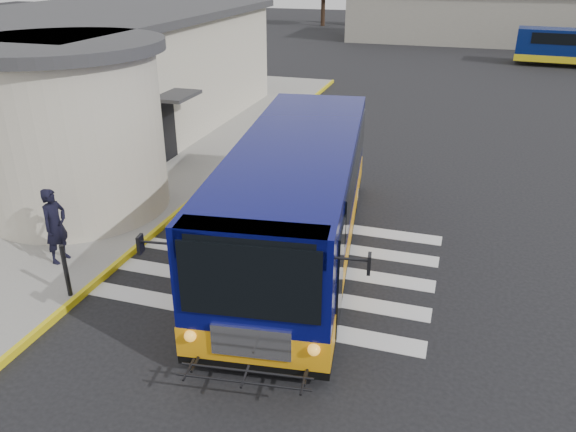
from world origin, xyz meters
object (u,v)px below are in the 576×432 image
(pedestrian_b, at_px, (121,195))
(transit_bus, at_px, (296,203))
(bollard, at_px, (66,271))
(pedestrian_a, at_px, (55,226))

(pedestrian_b, bearing_deg, transit_bus, 90.00)
(transit_bus, bearing_deg, bollard, -147.02)
(transit_bus, height_order, pedestrian_a, transit_bus)
(pedestrian_a, relative_size, bollard, 1.52)
(transit_bus, xyz_separation_m, pedestrian_b, (-4.96, -0.08, -0.38))
(pedestrian_a, distance_m, bollard, 1.78)
(pedestrian_a, relative_size, pedestrian_b, 1.04)
(transit_bus, distance_m, pedestrian_a, 5.83)
(pedestrian_a, bearing_deg, pedestrian_b, -5.15)
(pedestrian_a, distance_m, pedestrian_b, 2.23)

